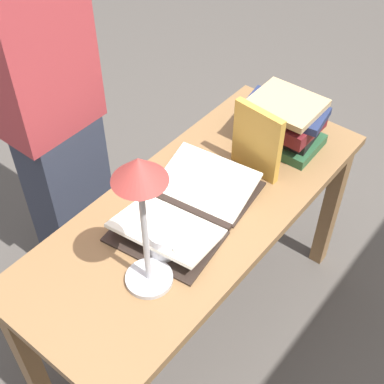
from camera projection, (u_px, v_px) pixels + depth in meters
The scene contains 8 objects.
ground_plane at pixel (197, 321), 2.34m from camera, with size 12.00×12.00×0.00m, color #47423D.
reading_desk at pixel (198, 227), 1.90m from camera, with size 1.39×0.57×0.74m.
open_book at pixel (187, 207), 1.78m from camera, with size 0.55×0.40×0.07m.
book_stack_tall at pixel (284, 122), 1.98m from camera, with size 0.22×0.32×0.19m.
book_standing_upright at pixel (257, 141), 1.85m from camera, with size 0.05×0.20×0.27m.
reading_lamp at pixel (141, 195), 1.34m from camera, with size 0.15×0.15×0.48m.
coffee_mug at pixel (164, 244), 1.63m from camera, with size 0.09×0.12×0.10m.
person_reader at pixel (53, 117), 2.00m from camera, with size 0.36×0.23×1.68m.
Camera 1 is at (0.99, 0.77, 2.06)m, focal length 50.00 mm.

